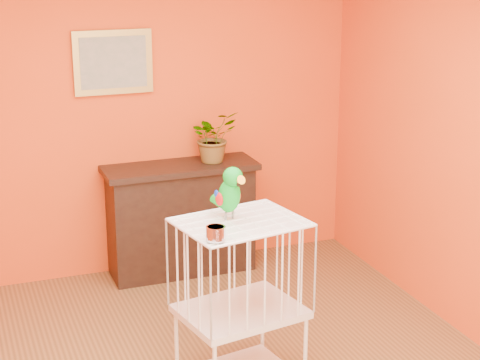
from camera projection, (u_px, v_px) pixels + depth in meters
name	position (u px, v px, depth m)	size (l,w,h in m)	color
room_shell	(202.00, 151.00, 4.28)	(4.50, 4.50, 4.50)	#DB4514
console_cabinet	(181.00, 219.00, 6.58)	(1.24, 0.45, 0.92)	black
potted_plant	(212.00, 141.00, 6.54)	(0.38, 0.42, 0.33)	#26722D
framed_picture	(113.00, 62.00, 6.22)	(0.62, 0.04, 0.50)	#AD8E3D
birdcage	(240.00, 303.00, 4.84)	(0.79, 0.66, 1.09)	silver
feed_cup	(216.00, 233.00, 4.37)	(0.11, 0.11, 0.08)	silver
parrot	(229.00, 192.00, 4.68)	(0.17, 0.30, 0.33)	#59544C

